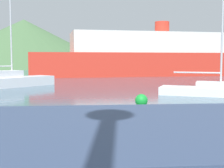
{
  "coord_description": "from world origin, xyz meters",
  "views": [
    {
      "loc": [
        -4.17,
        1.4,
        2.26
      ],
      "look_at": [
        -0.83,
        14.0,
        1.2
      ],
      "focal_mm": 50.0,
      "sensor_mm": 36.0,
      "label": 1
    }
  ],
  "objects": [
    {
      "name": "sailboat_inner",
      "position": [
        -6.04,
        27.22,
        0.53
      ],
      "size": [
        7.93,
        6.65,
        11.04
      ],
      "rotation": [
        0.0,
        0.0,
        0.65
      ],
      "color": "silver",
      "rests_on": "ground_plane"
    },
    {
      "name": "sailboat_middle",
      "position": [
        6.64,
        18.14,
        0.44
      ],
      "size": [
        6.19,
        5.05,
        11.1
      ],
      "rotation": [
        0.0,
        0.0,
        -0.61
      ],
      "color": "white",
      "rests_on": "ground_plane"
    },
    {
      "name": "buoy_marker",
      "position": [
        0.16,
        13.11,
        0.35
      ],
      "size": [
        0.74,
        0.74,
        0.85
      ],
      "color": "green",
      "rests_on": "ground_plane"
    },
    {
      "name": "hill_central",
      "position": [
        -5.45,
        92.03,
        6.56
      ],
      "size": [
        51.95,
        51.95,
        13.13
      ],
      "color": "#476B42",
      "rests_on": "ground_plane"
    },
    {
      "name": "hill_east",
      "position": [
        37.41,
        78.36,
        3.91
      ],
      "size": [
        47.32,
        47.32,
        7.82
      ],
      "color": "#3D6038",
      "rests_on": "ground_plane"
    },
    {
      "name": "ferry_distant",
      "position": [
        13.59,
        41.51,
        2.53
      ],
      "size": [
        35.77,
        9.64,
        7.34
      ],
      "rotation": [
        0.0,
        0.0,
        -0.05
      ],
      "color": "red",
      "rests_on": "ground_plane"
    }
  ]
}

